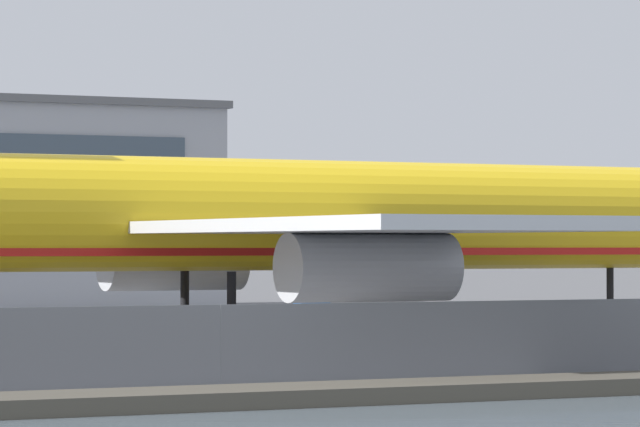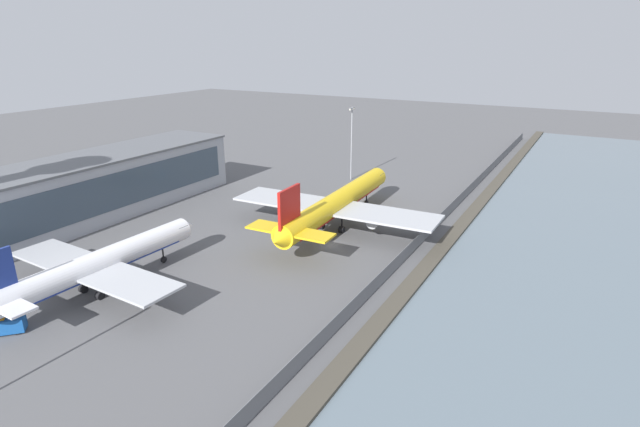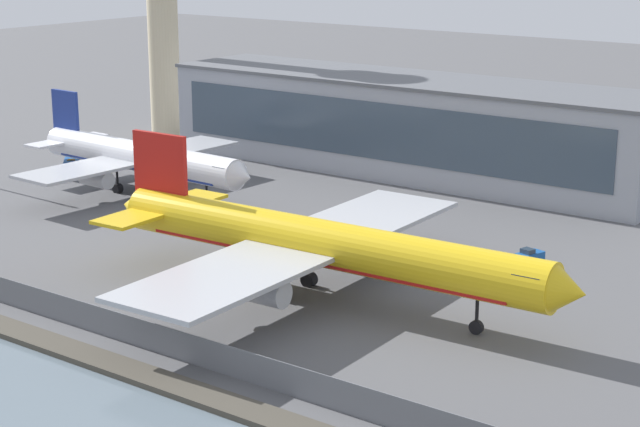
{
  "view_description": "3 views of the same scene",
  "coord_description": "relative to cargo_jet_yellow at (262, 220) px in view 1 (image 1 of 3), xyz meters",
  "views": [
    {
      "loc": [
        -20.32,
        -68.39,
        4.45
      ],
      "look_at": [
        13.54,
        6.79,
        5.82
      ],
      "focal_mm": 105.0,
      "sensor_mm": 36.0,
      "label": 1
    },
    {
      "loc": [
        -82.53,
        -44.23,
        39.37
      ],
      "look_at": [
        6.85,
        6.27,
        3.51
      ],
      "focal_mm": 28.0,
      "sensor_mm": 36.0,
      "label": 2
    },
    {
      "loc": [
        69.44,
        -76.24,
        35.54
      ],
      "look_at": [
        2.7,
        13.34,
        5.36
      ],
      "focal_mm": 60.0,
      "sensor_mm": 36.0,
      "label": 3
    }
  ],
  "objects": [
    {
      "name": "ground_plane",
      "position": [
        -9.44,
        -3.56,
        -5.49
      ],
      "size": [
        500.0,
        500.0,
        0.0
      ],
      "primitive_type": "plane",
      "color": "#565659"
    },
    {
      "name": "shoreline_seawall",
      "position": [
        -9.44,
        -24.06,
        -5.24
      ],
      "size": [
        320.0,
        3.0,
        0.5
      ],
      "color": "#474238",
      "rests_on": "ground"
    },
    {
      "name": "perimeter_fence",
      "position": [
        -9.44,
        -19.56,
        -4.17
      ],
      "size": [
        280.0,
        0.1,
        2.65
      ],
      "color": "slate",
      "rests_on": "ground"
    },
    {
      "name": "cargo_jet_yellow",
      "position": [
        0.0,
        0.0,
        0.0
      ],
      "size": [
        53.43,
        46.19,
        14.4
      ],
      "color": "yellow",
      "rests_on": "ground"
    },
    {
      "name": "baggage_tug",
      "position": [
        12.22,
        22.4,
        -4.69
      ],
      "size": [
        2.37,
        3.5,
        1.8
      ],
      "color": "#19519E",
      "rests_on": "ground"
    }
  ]
}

